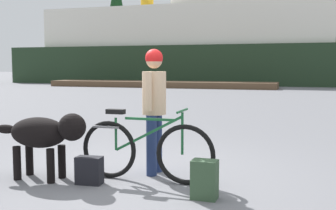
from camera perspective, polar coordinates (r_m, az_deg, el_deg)
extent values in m
plane|color=slate|center=(5.59, -4.52, -9.73)|extent=(160.00, 160.00, 0.00)
torus|color=black|center=(5.09, 2.41, -6.87)|extent=(0.75, 0.06, 0.75)
torus|color=black|center=(5.45, -8.14, -6.10)|extent=(0.75, 0.06, 0.75)
cube|color=#19592D|center=(5.16, -2.55, -1.97)|extent=(0.66, 0.03, 0.03)
cube|color=#19592D|center=(5.19, -2.75, -3.98)|extent=(0.89, 0.03, 0.49)
cylinder|color=#19592D|center=(5.37, -7.21, -3.98)|extent=(0.03, 0.03, 0.42)
cylinder|color=#19592D|center=(5.05, 1.99, -3.96)|extent=(0.03, 0.03, 0.52)
cube|color=black|center=(5.33, -7.24, -0.90)|extent=(0.24, 0.10, 0.06)
cylinder|color=#19592D|center=(5.01, 2.00, -0.80)|extent=(0.03, 0.44, 0.03)
cube|color=slate|center=(5.41, -8.37, -2.97)|extent=(0.36, 0.14, 0.02)
cylinder|color=navy|center=(5.71, -1.52, -5.22)|extent=(0.14, 0.14, 0.81)
cylinder|color=navy|center=(5.51, -2.29, -5.62)|extent=(0.14, 0.14, 0.81)
cylinder|color=#D8B28C|center=(5.52, -1.92, 1.66)|extent=(0.32, 0.32, 0.57)
cylinder|color=#D8B28C|center=(5.72, -1.18, 2.14)|extent=(0.09, 0.09, 0.51)
cylinder|color=#D8B28C|center=(5.31, -2.73, 1.88)|extent=(0.09, 0.09, 0.51)
sphere|color=tan|center=(5.51, -1.94, 6.20)|extent=(0.22, 0.22, 0.22)
sphere|color=red|center=(5.51, -1.94, 6.52)|extent=(0.24, 0.24, 0.24)
ellipsoid|color=black|center=(5.57, -17.41, -3.64)|extent=(0.78, 0.46, 0.39)
sphere|color=black|center=(5.28, -13.09, -2.99)|extent=(0.35, 0.35, 0.35)
ellipsoid|color=black|center=(5.87, -21.49, -3.11)|extent=(0.32, 0.12, 0.12)
cylinder|color=black|center=(5.60, -14.44, -7.56)|extent=(0.10, 0.10, 0.43)
cylinder|color=black|center=(5.40, -15.89, -8.09)|extent=(0.10, 0.10, 0.43)
cylinder|color=black|center=(5.88, -18.59, -7.06)|extent=(0.10, 0.10, 0.43)
cylinder|color=black|center=(5.69, -20.12, -7.54)|extent=(0.10, 0.10, 0.43)
cube|color=#334C33|center=(4.62, 5.07, -10.21)|extent=(0.28, 0.21, 0.43)
cube|color=black|center=(5.25, -10.81, -8.86)|extent=(0.34, 0.21, 0.34)
cube|color=brown|center=(28.52, -1.10, 2.89)|extent=(15.78, 2.54, 0.40)
cube|color=#1E331E|center=(35.42, 2.45, 5.51)|extent=(29.05, 8.12, 3.04)
cube|color=silver|center=(35.56, 2.47, 10.54)|extent=(23.24, 6.82, 3.20)
cylinder|color=#4C331E|center=(49.69, -7.03, 5.27)|extent=(0.32, 0.32, 2.73)
cone|color=#143819|center=(50.07, -7.11, 12.46)|extent=(3.57, 3.57, 9.80)
cylinder|color=#4C331E|center=(45.09, 19.83, 4.95)|extent=(0.41, 0.41, 2.69)
cone|color=#143819|center=(45.41, 20.06, 11.92)|extent=(4.39, 4.39, 8.33)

